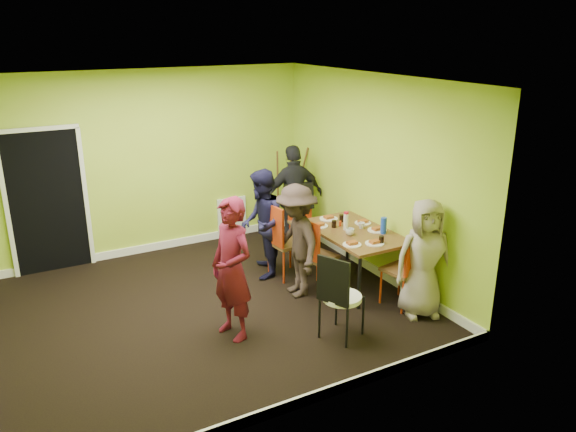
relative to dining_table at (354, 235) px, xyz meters
name	(u,v)px	position (x,y,z in m)	size (l,w,h in m)	color
ground	(208,308)	(-2.05, 0.22, -0.70)	(5.00, 5.00, 0.00)	black
room_walls	(201,234)	(-2.07, 0.26, 0.29)	(5.04, 4.54, 2.82)	#A3BC30
dining_table	(354,235)	(0.00, 0.00, 0.00)	(0.90, 1.50, 0.75)	black
chair_left_far	(282,237)	(-0.78, 0.60, -0.09)	(0.49, 0.49, 1.07)	red
chair_left_near	(314,251)	(-0.62, 0.01, -0.12)	(0.52, 0.51, 1.02)	red
chair_back_end	(300,203)	(-0.01, 1.42, 0.05)	(0.49, 0.56, 1.06)	red
chair_front_end	(408,265)	(0.16, -0.93, -0.12)	(0.49, 0.49, 1.03)	red
chair_bentwood	(339,293)	(-1.02, -1.16, -0.13)	(0.53, 0.53, 1.03)	black
easel	(290,193)	(0.15, 2.06, 0.04)	(0.60, 0.56, 1.50)	brown
plate_near_left	(319,226)	(-0.32, 0.38, 0.06)	(0.25, 0.25, 0.01)	white
plate_near_right	(352,245)	(-0.32, -0.41, 0.06)	(0.24, 0.24, 0.01)	white
plate_far_back	(329,219)	(-0.04, 0.58, 0.06)	(0.26, 0.26, 0.01)	white
plate_far_front	(375,243)	(-0.05, -0.52, 0.06)	(0.24, 0.24, 0.01)	white
plate_wall_back	(363,223)	(0.28, 0.19, 0.06)	(0.23, 0.23, 0.01)	white
plate_wall_front	(377,230)	(0.28, -0.14, 0.06)	(0.26, 0.26, 0.01)	white
thermos	(346,222)	(-0.07, 0.09, 0.17)	(0.07, 0.07, 0.22)	white
blue_bottle	(384,226)	(0.28, -0.27, 0.17)	(0.08, 0.08, 0.22)	#1940BC
orange_bottle	(340,224)	(-0.06, 0.25, 0.09)	(0.03, 0.03, 0.07)	red
glass_mid	(334,224)	(-0.16, 0.25, 0.10)	(0.07, 0.07, 0.10)	black
glass_back	(342,218)	(0.06, 0.40, 0.11)	(0.07, 0.07, 0.10)	black
glass_front	(381,240)	(0.03, -0.55, 0.10)	(0.06, 0.06, 0.10)	black
cup_a	(350,232)	(-0.14, -0.11, 0.10)	(0.12, 0.12, 0.09)	white
cup_b	(361,226)	(0.14, 0.03, 0.10)	(0.09, 0.09, 0.09)	white
person_standing	(232,269)	(-2.01, -0.52, 0.13)	(0.60, 0.39, 1.65)	#570F22
person_left_far	(262,224)	(-0.99, 0.80, 0.07)	(0.75, 0.58, 1.54)	black
person_left_near	(297,241)	(-0.87, 0.05, 0.05)	(0.97, 0.56, 1.50)	#2C201D
person_back_end	(294,196)	(-0.02, 1.61, 0.12)	(0.96, 0.40, 1.64)	black
person_front_end	(424,258)	(0.20, -1.17, 0.04)	(0.72, 0.47, 1.48)	gray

